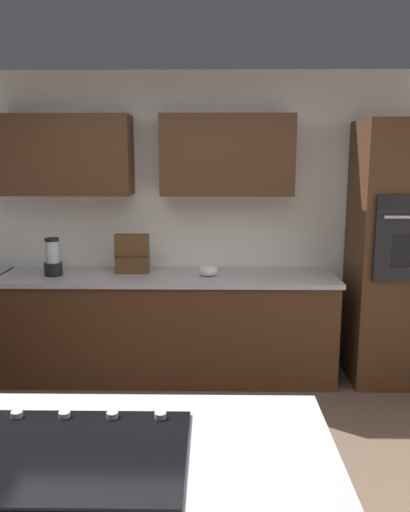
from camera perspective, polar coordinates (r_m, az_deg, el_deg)
ground_plane at (r=3.13m, az=-5.04°, el=-25.91°), size 14.00×14.00×0.00m
wall_back at (r=4.58m, az=-3.55°, el=5.40°), size 6.00×0.44×2.60m
lower_cabinets_back at (r=4.47m, az=-4.15°, el=-8.02°), size 2.80×0.60×0.86m
countertop_back at (r=4.35m, az=-4.23°, el=-2.40°), size 2.84×0.64×0.04m
island_top at (r=1.89m, az=-14.43°, el=-21.06°), size 1.77×0.90×0.04m
wall_oven at (r=4.56m, az=20.93°, el=0.17°), size 0.80×0.66×2.17m
cooktop at (r=1.88m, az=-14.42°, el=-20.26°), size 0.76×0.56×0.03m
blender at (r=4.49m, az=-16.46°, el=-0.37°), size 0.15×0.15×0.32m
mixing_bowl at (r=4.30m, az=0.39°, el=-1.63°), size 0.16×0.16×0.09m
spice_rack at (r=4.42m, az=-8.05°, el=0.23°), size 0.28×0.11×0.34m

